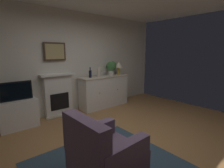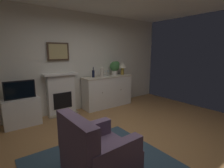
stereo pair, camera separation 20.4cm
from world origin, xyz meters
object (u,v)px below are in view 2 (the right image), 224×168
object	(u,v)px
fireplace_unit	(61,94)
wine_bottle	(93,74)
sideboard_cabinet	(108,91)
tv_set	(20,90)
tv_cabinet	(22,112)
vase_decorative	(102,72)
table_lamp	(122,66)
armchair	(97,153)
wine_glass_center	(108,72)
wine_glass_left	(105,72)
framed_picture	(58,52)
potted_plant_small	(115,67)

from	to	relation	value
fireplace_unit	wine_bottle	bearing A→B (deg)	-8.33
fireplace_unit	sideboard_cabinet	bearing A→B (deg)	-7.42
wine_bottle	tv_set	size ratio (longest dim) A/B	0.47
fireplace_unit	tv_cabinet	size ratio (longest dim) A/B	1.47
fireplace_unit	vase_decorative	xyz separation A→B (m)	(1.13, -0.23, 0.52)
table_lamp	armchair	size ratio (longest dim) A/B	0.43
tv_cabinet	wine_glass_center	bearing A→B (deg)	0.28
wine_glass_left	wine_glass_center	xyz separation A→B (m)	(0.11, 0.02, 0.00)
fireplace_unit	tv_set	distance (m)	1.03
framed_picture	wine_bottle	size ratio (longest dim) A/B	1.90
vase_decorative	potted_plant_small	xyz separation A→B (m)	(0.54, 0.10, 0.12)
sideboard_cabinet	framed_picture	bearing A→B (deg)	170.71
sideboard_cabinet	tv_set	size ratio (longest dim) A/B	2.50
armchair	wine_glass_left	bearing A→B (deg)	53.79
wine_glass_center	armchair	size ratio (longest dim) A/B	0.18
framed_picture	tv_cabinet	size ratio (longest dim) A/B	0.73
sideboard_cabinet	wine_glass_center	distance (m)	0.59
sideboard_cabinet	wine_glass_left	bearing A→B (deg)	177.98
sideboard_cabinet	table_lamp	bearing A→B (deg)	0.00
table_lamp	tv_set	distance (m)	2.94
framed_picture	vase_decorative	size ratio (longest dim) A/B	1.96
table_lamp	wine_bottle	distance (m)	1.05
wine_glass_left	tv_set	distance (m)	2.27
wine_bottle	potted_plant_small	size ratio (longest dim) A/B	0.67
tv_set	tv_cabinet	bearing A→B (deg)	90.00
wine_glass_center	tv_cabinet	bearing A→B (deg)	-179.72
tv_set	armchair	distance (m)	2.50
sideboard_cabinet	vase_decorative	world-z (taller)	vase_decorative
wine_glass_left	tv_set	bearing A→B (deg)	-179.72
table_lamp	vase_decorative	xyz separation A→B (m)	(-0.81, -0.05, -0.14)
wine_glass_center	tv_cabinet	world-z (taller)	wine_glass_center
fireplace_unit	tv_set	xyz separation A→B (m)	(-0.97, -0.19, 0.28)
potted_plant_small	sideboard_cabinet	bearing A→B (deg)	-171.77
framed_picture	wine_bottle	xyz separation A→B (m)	(0.90, -0.18, -0.61)
wine_glass_left	tv_cabinet	size ratio (longest dim) A/B	0.22
wine_glass_center	sideboard_cabinet	bearing A→B (deg)	-141.86
sideboard_cabinet	wine_bottle	world-z (taller)	wine_bottle
tv_cabinet	potted_plant_small	bearing A→B (deg)	0.66
fireplace_unit	wine_glass_left	world-z (taller)	fireplace_unit
framed_picture	wine_glass_center	size ratio (longest dim) A/B	3.33
wine_glass_left	armchair	distance (m)	3.07
sideboard_cabinet	tv_set	xyz separation A→B (m)	(-2.34, -0.01, 0.36)
wine_glass_left	vase_decorative	size ratio (longest dim) A/B	0.59
tv_cabinet	sideboard_cabinet	bearing A→B (deg)	-0.37
framed_picture	tv_cabinet	world-z (taller)	framed_picture
sideboard_cabinet	wine_glass_left	distance (m)	0.59
wine_glass_left	wine_bottle	bearing A→B (deg)	173.66
table_lamp	wine_bottle	xyz separation A→B (m)	(-1.03, 0.04, -0.17)
wine_bottle	wine_glass_left	bearing A→B (deg)	-6.34
tv_set	armchair	size ratio (longest dim) A/B	0.67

